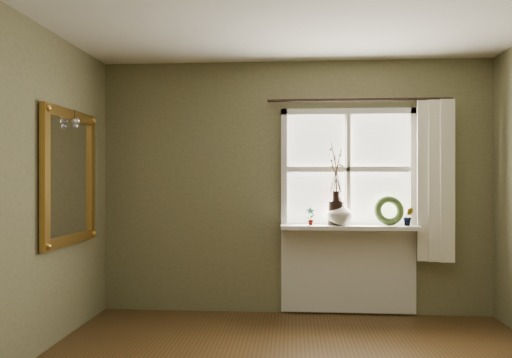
{
  "coord_description": "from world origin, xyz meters",
  "views": [
    {
      "loc": [
        -0.01,
        -2.91,
        1.39
      ],
      "look_at": [
        -0.34,
        1.55,
        1.38
      ],
      "focal_mm": 35.0,
      "sensor_mm": 36.0,
      "label": 1
    }
  ],
  "objects_px": {
    "gilt_mirror": "(70,177)",
    "dark_jug": "(336,213)",
    "wreath": "(389,214)",
    "cream_vase": "(339,212)"
  },
  "relations": [
    {
      "from": "gilt_mirror",
      "to": "dark_jug",
      "type": "bearing_deg",
      "value": 18.33
    },
    {
      "from": "dark_jug",
      "to": "wreath",
      "type": "bearing_deg",
      "value": 4.31
    },
    {
      "from": "wreath",
      "to": "gilt_mirror",
      "type": "distance_m",
      "value": 3.05
    },
    {
      "from": "dark_jug",
      "to": "cream_vase",
      "type": "height_order",
      "value": "cream_vase"
    },
    {
      "from": "cream_vase",
      "to": "gilt_mirror",
      "type": "xyz_separation_m",
      "value": [
        -2.42,
        -0.79,
        0.35
      ]
    },
    {
      "from": "dark_jug",
      "to": "wreath",
      "type": "distance_m",
      "value": 0.53
    },
    {
      "from": "cream_vase",
      "to": "gilt_mirror",
      "type": "distance_m",
      "value": 2.57
    },
    {
      "from": "dark_jug",
      "to": "gilt_mirror",
      "type": "xyz_separation_m",
      "value": [
        -2.38,
        -0.79,
        0.36
      ]
    },
    {
      "from": "wreath",
      "to": "gilt_mirror",
      "type": "xyz_separation_m",
      "value": [
        -2.91,
        -0.83,
        0.37
      ]
    },
    {
      "from": "dark_jug",
      "to": "gilt_mirror",
      "type": "distance_m",
      "value": 2.54
    }
  ]
}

